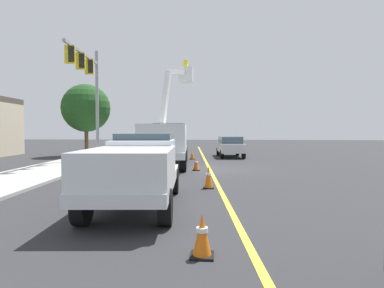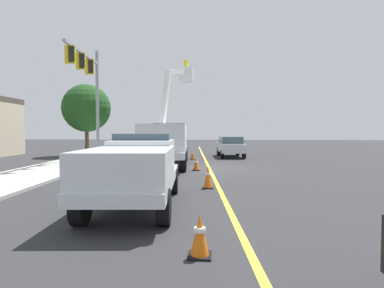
{
  "view_description": "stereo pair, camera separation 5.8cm",
  "coord_description": "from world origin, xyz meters",
  "views": [
    {
      "loc": [
        -17.79,
        -0.47,
        2.14
      ],
      "look_at": [
        0.2,
        1.02,
        1.4
      ],
      "focal_mm": 29.37,
      "sensor_mm": 36.0,
      "label": 1
    },
    {
      "loc": [
        -17.78,
        -0.53,
        2.14
      ],
      "look_at": [
        0.2,
        1.02,
        1.4
      ],
      "focal_mm": 29.37,
      "sensor_mm": 36.0,
      "label": 2
    }
  ],
  "objects": [
    {
      "name": "traffic_cone_mid_front",
      "position": [
        -6.11,
        -0.13,
        0.43
      ],
      "size": [
        0.4,
        0.4,
        0.87
      ],
      "color": "black",
      "rests_on": "ground"
    },
    {
      "name": "traffic_cone_trailing",
      "position": [
        5.85,
        1.47,
        0.35
      ],
      "size": [
        0.4,
        0.4,
        0.71
      ],
      "color": "black",
      "rests_on": "ground"
    },
    {
      "name": "sidewalk_far_side",
      "position": [
        -0.76,
        8.65,
        0.06
      ],
      "size": [
        60.08,
        8.84,
        0.12
      ],
      "primitive_type": "cube",
      "rotation": [
        0.0,
        0.0,
        0.09
      ],
      "color": "#9E9E99",
      "rests_on": "ground"
    },
    {
      "name": "traffic_signal_mast",
      "position": [
        2.04,
        7.88,
        5.39
      ],
      "size": [
        5.83,
        0.86,
        7.76
      ],
      "color": "gray",
      "rests_on": "ground"
    },
    {
      "name": "utility_bucket_truck",
      "position": [
        1.46,
        2.71,
        1.6
      ],
      "size": [
        8.39,
        3.21,
        6.64
      ],
      "color": "silver",
      "rests_on": "ground"
    },
    {
      "name": "passing_minivan",
      "position": [
        8.45,
        -1.48,
        0.97
      ],
      "size": [
        4.95,
        2.31,
        1.69
      ],
      "color": "silver",
      "rests_on": "ground"
    },
    {
      "name": "traffic_cone_leading",
      "position": [
        -12.53,
        -0.21,
        0.37
      ],
      "size": [
        0.4,
        0.4,
        0.75
      ],
      "color": "black",
      "rests_on": "ground"
    },
    {
      "name": "ground",
      "position": [
        0.0,
        0.0,
        0.0
      ],
      "size": [
        120.0,
        120.0,
        0.0
      ],
      "primitive_type": "plane",
      "color": "#2D2D30"
    },
    {
      "name": "lane_centre_stripe",
      "position": [
        0.0,
        0.0,
        0.0
      ],
      "size": [
        49.82,
        4.54,
        0.01
      ],
      "primitive_type": "cube",
      "rotation": [
        0.0,
        0.0,
        0.09
      ],
      "color": "yellow",
      "rests_on": "ground"
    },
    {
      "name": "street_tree_right",
      "position": [
        8.45,
        10.86,
        4.11
      ],
      "size": [
        4.1,
        4.1,
        6.17
      ],
      "color": "brown",
      "rests_on": "ground"
    },
    {
      "name": "traffic_cone_mid_rear",
      "position": [
        -0.83,
        0.7,
        0.35
      ],
      "size": [
        0.4,
        0.4,
        0.72
      ],
      "color": "black",
      "rests_on": "ground"
    },
    {
      "name": "service_pickup_truck",
      "position": [
        -9.1,
        1.81,
        1.12
      ],
      "size": [
        5.76,
        2.58,
        2.06
      ],
      "color": "silver",
      "rests_on": "ground"
    }
  ]
}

